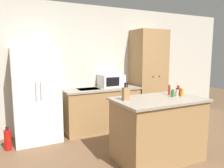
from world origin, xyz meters
name	(u,v)px	position (x,y,z in m)	size (l,w,h in m)	color
wall_back	(96,67)	(0.00, 2.33, 1.30)	(7.20, 0.06, 2.60)	beige
refrigerator	(36,95)	(-1.31, 1.98, 0.84)	(0.80, 0.66, 1.69)	white
back_counter	(101,109)	(-0.02, 2.00, 0.45)	(1.60, 0.64, 0.89)	#9E7547
pantry_cabinet	(148,77)	(1.18, 2.01, 1.06)	(0.73, 0.60, 2.12)	#9E7547
kitchen_island	(158,129)	(0.22, 0.42, 0.47)	(1.32, 0.83, 0.94)	#9E7547
microwave	(111,80)	(0.25, 2.08, 1.02)	(0.50, 0.41, 0.26)	white
knife_block	(126,94)	(-0.28, 0.52, 1.04)	(0.10, 0.07, 0.25)	#9E7547
spice_bottle_tall_dark	(178,89)	(0.74, 0.57, 1.02)	(0.04, 0.04, 0.17)	#B2281E
spice_bottle_short_red	(182,92)	(0.65, 0.39, 1.01)	(0.05, 0.05, 0.14)	gold
spice_bottle_amber_oil	(169,90)	(0.55, 0.57, 1.02)	(0.04, 0.04, 0.16)	#B2281E
spice_bottle_green_herb	(173,93)	(0.48, 0.42, 0.99)	(0.05, 0.05, 0.12)	#337033
spice_bottle_pale_salt	(180,92)	(0.68, 0.48, 0.99)	(0.06, 0.06, 0.11)	#B2281E
spice_bottle_orange_cap	(177,92)	(0.59, 0.44, 1.00)	(0.05, 0.05, 0.13)	beige
fire_extinguisher	(8,140)	(-1.82, 1.76, 0.18)	(0.11, 0.11, 0.40)	red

